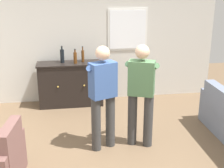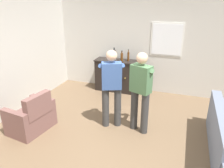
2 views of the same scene
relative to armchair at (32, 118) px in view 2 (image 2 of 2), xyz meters
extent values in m
plane|color=brown|center=(1.73, 0.36, -0.29)|extent=(10.40, 10.40, 0.00)
cube|color=beige|center=(1.73, 3.02, 1.11)|extent=(5.20, 0.12, 2.80)
cube|color=silver|center=(2.34, 2.95, 1.28)|extent=(0.87, 0.02, 0.92)
cube|color=white|center=(2.34, 2.95, 1.28)|extent=(0.79, 0.03, 0.84)
cube|color=beige|center=(-0.93, 0.36, 1.11)|extent=(0.12, 5.20, 2.80)
cube|color=slate|center=(3.57, 0.37, 0.35)|extent=(0.18, 2.01, 0.44)
cube|color=slate|center=(3.78, 1.45, 0.03)|extent=(0.55, 0.18, 0.64)
cube|color=brown|center=(-0.04, 0.00, -0.09)|extent=(0.72, 0.72, 0.40)
cube|color=brown|center=(0.22, -0.03, 0.34)|extent=(0.23, 0.65, 0.45)
cube|color=brown|center=(-0.09, -0.37, 0.01)|extent=(0.65, 0.21, 0.60)
cube|color=brown|center=(0.02, 0.38, 0.01)|extent=(0.65, 0.21, 0.60)
cube|color=black|center=(1.06, 2.66, 0.17)|extent=(1.35, 0.44, 0.91)
cube|color=black|center=(1.06, 2.66, 0.64)|extent=(1.39, 0.48, 0.03)
sphere|color=#B79338|center=(0.79, 2.42, 0.21)|extent=(0.04, 0.04, 0.04)
sphere|color=#B79338|center=(1.33, 2.42, 0.21)|extent=(0.04, 0.04, 0.04)
cylinder|color=black|center=(0.90, 2.71, 0.79)|extent=(0.08, 0.08, 0.28)
cylinder|color=black|center=(0.90, 2.71, 0.96)|extent=(0.03, 0.03, 0.06)
cylinder|color=#262626|center=(0.90, 2.71, 1.00)|extent=(0.04, 0.04, 0.02)
cylinder|color=#593314|center=(1.17, 2.60, 0.77)|extent=(0.07, 0.07, 0.23)
cylinder|color=#593314|center=(1.17, 2.60, 0.91)|extent=(0.03, 0.03, 0.06)
cylinder|color=#262626|center=(1.17, 2.60, 0.95)|extent=(0.04, 0.04, 0.02)
cylinder|color=#593314|center=(1.33, 2.70, 0.78)|extent=(0.06, 0.06, 0.24)
cylinder|color=#593314|center=(1.33, 2.70, 0.94)|extent=(0.03, 0.03, 0.07)
cylinder|color=#262626|center=(1.33, 2.70, 0.98)|extent=(0.03, 0.03, 0.02)
cylinder|color=#383838|center=(1.40, 0.67, 0.15)|extent=(0.15, 0.15, 0.88)
cylinder|color=#383838|center=(1.64, 0.77, 0.15)|extent=(0.15, 0.15, 0.88)
cube|color=#385693|center=(1.52, 0.72, 0.87)|extent=(0.45, 0.36, 0.55)
sphere|color=#D8AD8C|center=(1.52, 0.72, 1.28)|extent=(0.22, 0.22, 0.22)
cylinder|color=#385693|center=(1.35, 0.82, 0.98)|extent=(0.19, 0.45, 0.29)
cylinder|color=#385693|center=(1.56, 0.91, 0.98)|extent=(0.42, 0.31, 0.29)
cube|color=white|center=(1.40, 1.02, 0.89)|extent=(0.15, 0.09, 0.04)
cylinder|color=#383838|center=(2.00, 0.77, 0.15)|extent=(0.15, 0.15, 0.88)
cylinder|color=#383838|center=(2.24, 0.68, 0.15)|extent=(0.15, 0.15, 0.88)
cube|color=#4C754C|center=(2.12, 0.73, 0.87)|extent=(0.45, 0.35, 0.55)
sphere|color=#D8AD8C|center=(2.12, 0.73, 1.28)|extent=(0.22, 0.22, 0.22)
cylinder|color=#4C754C|center=(2.08, 0.92, 0.98)|extent=(0.42, 0.31, 0.29)
cylinder|color=#4C754C|center=(2.29, 0.83, 0.98)|extent=(0.19, 0.45, 0.29)
cube|color=white|center=(2.24, 1.02, 0.89)|extent=(0.15, 0.09, 0.04)
camera|label=1|loc=(0.98, -3.76, 2.31)|focal=50.00mm
camera|label=2|loc=(2.90, -3.22, 2.31)|focal=35.00mm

